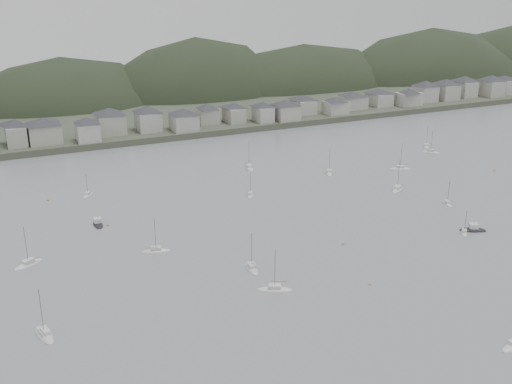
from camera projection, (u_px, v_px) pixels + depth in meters
ground at (400, 321)px, 130.85m from camera, size 900.00×900.00×0.00m
far_shore_land at (111, 95)px, 381.92m from camera, size 900.00×250.00×3.00m
forested_ridge at (130, 122)px, 366.32m from camera, size 851.55×103.94×102.57m
waterfront_town at (256, 109)px, 304.51m from camera, size 451.48×28.46×12.92m
sailboat_lead at (156, 251)px, 164.15m from camera, size 8.49×4.65×11.07m
moored_fleet at (257, 237)px, 173.40m from camera, size 252.77×145.04×12.26m
motor_launch_near at (473, 230)px, 177.96m from camera, size 8.51×6.41×3.93m
motor_launch_far at (98, 224)px, 182.24m from camera, size 2.97×7.73×3.83m
mooring_buoys at (257, 224)px, 182.22m from camera, size 192.76×96.61×0.70m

